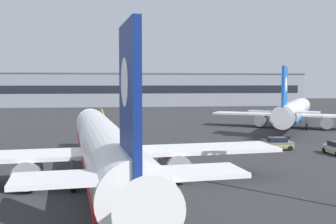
% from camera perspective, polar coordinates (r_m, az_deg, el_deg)
% --- Properties ---
extents(taxiway_centreline, '(9.06, 179.80, 0.01)m').
position_cam_1_polar(taxiway_centreline, '(54.90, -6.95, -5.18)').
color(taxiway_centreline, yellow).
rests_on(taxiway_centreline, ground).
extents(airliner_foreground, '(32.33, 41.51, 11.65)m').
position_cam_1_polar(airliner_foreground, '(36.12, -8.83, -4.59)').
color(airliner_foreground, white).
rests_on(airliner_foreground, ground).
extents(airliner_background, '(29.38, 36.56, 11.36)m').
position_cam_1_polar(airliner_background, '(83.16, 16.84, 0.07)').
color(airliner_background, white).
rests_on(airliner_background, ground).
extents(service_car_second, '(4.28, 2.15, 1.79)m').
position_cam_1_polar(service_car_second, '(56.40, 14.65, -4.25)').
color(service_car_second, slate).
rests_on(service_car_second, ground).
extents(safety_cone_by_nose_gear, '(0.44, 0.44, 0.55)m').
position_cam_1_polar(safety_cone_by_nose_gear, '(52.05, -6.03, -5.39)').
color(safety_cone_by_nose_gear, orange).
rests_on(safety_cone_by_nose_gear, ground).
extents(terminal_building, '(134.28, 12.40, 12.43)m').
position_cam_1_polar(terminal_building, '(157.39, -5.43, 3.07)').
color(terminal_building, gray).
rests_on(terminal_building, ground).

